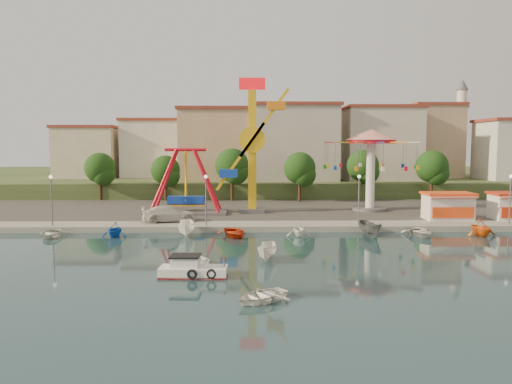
{
  "coord_description": "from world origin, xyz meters",
  "views": [
    {
      "loc": [
        -3.63,
        -38.69,
        9.06
      ],
      "look_at": [
        -2.76,
        14.0,
        4.0
      ],
      "focal_mm": 35.0,
      "sensor_mm": 36.0,
      "label": 1
    }
  ],
  "objects_px": {
    "kamikaze_tower": "(255,149)",
    "cabin_motorboat": "(192,270)",
    "skiff": "(267,252)",
    "pirate_ship_ride": "(186,182)",
    "rowboat_a": "(199,261)",
    "wave_swinger": "(371,151)",
    "van": "(169,214)"
  },
  "relations": [
    {
      "from": "pirate_ship_ride",
      "to": "skiff",
      "type": "relative_size",
      "value": 2.81
    },
    {
      "from": "skiff",
      "to": "van",
      "type": "bearing_deg",
      "value": 133.72
    },
    {
      "from": "pirate_ship_ride",
      "to": "wave_swinger",
      "type": "distance_m",
      "value": 23.59
    },
    {
      "from": "cabin_motorboat",
      "to": "skiff",
      "type": "height_order",
      "value": "cabin_motorboat"
    },
    {
      "from": "cabin_motorboat",
      "to": "van",
      "type": "height_order",
      "value": "van"
    },
    {
      "from": "pirate_ship_ride",
      "to": "cabin_motorboat",
      "type": "relative_size",
      "value": 2.14
    },
    {
      "from": "wave_swinger",
      "to": "cabin_motorboat",
      "type": "relative_size",
      "value": 2.48
    },
    {
      "from": "pirate_ship_ride",
      "to": "cabin_motorboat",
      "type": "xyz_separation_m",
      "value": [
        3.72,
        -27.48,
        -3.96
      ]
    },
    {
      "from": "kamikaze_tower",
      "to": "van",
      "type": "bearing_deg",
      "value": -142.8
    },
    {
      "from": "cabin_motorboat",
      "to": "wave_swinger",
      "type": "bearing_deg",
      "value": 59.11
    },
    {
      "from": "cabin_motorboat",
      "to": "rowboat_a",
      "type": "xyz_separation_m",
      "value": [
        0.18,
        3.01,
        -0.09
      ]
    },
    {
      "from": "kamikaze_tower",
      "to": "van",
      "type": "xyz_separation_m",
      "value": [
        -9.45,
        -7.17,
        -7.05
      ]
    },
    {
      "from": "pirate_ship_ride",
      "to": "rowboat_a",
      "type": "height_order",
      "value": "pirate_ship_ride"
    },
    {
      "from": "rowboat_a",
      "to": "skiff",
      "type": "relative_size",
      "value": 0.94
    },
    {
      "from": "kamikaze_tower",
      "to": "wave_swinger",
      "type": "distance_m",
      "value": 14.85
    },
    {
      "from": "cabin_motorboat",
      "to": "rowboat_a",
      "type": "bearing_deg",
      "value": 89.07
    },
    {
      "from": "kamikaze_tower",
      "to": "wave_swinger",
      "type": "bearing_deg",
      "value": 6.22
    },
    {
      "from": "rowboat_a",
      "to": "van",
      "type": "xyz_separation_m",
      "value": [
        -4.92,
        17.67,
        1.12
      ]
    },
    {
      "from": "van",
      "to": "cabin_motorboat",
      "type": "bearing_deg",
      "value": -179.75
    },
    {
      "from": "kamikaze_tower",
      "to": "cabin_motorboat",
      "type": "bearing_deg",
      "value": -99.61
    },
    {
      "from": "skiff",
      "to": "van",
      "type": "distance_m",
      "value": 18.93
    },
    {
      "from": "cabin_motorboat",
      "to": "van",
      "type": "bearing_deg",
      "value": 105.47
    },
    {
      "from": "pirate_ship_ride",
      "to": "kamikaze_tower",
      "type": "distance_m",
      "value": 9.4
    },
    {
      "from": "kamikaze_tower",
      "to": "wave_swinger",
      "type": "height_order",
      "value": "kamikaze_tower"
    },
    {
      "from": "kamikaze_tower",
      "to": "wave_swinger",
      "type": "xyz_separation_m",
      "value": [
        14.76,
        1.61,
        -0.32
      ]
    },
    {
      "from": "wave_swinger",
      "to": "cabin_motorboat",
      "type": "distance_m",
      "value": 36.16
    },
    {
      "from": "skiff",
      "to": "pirate_ship_ride",
      "type": "bearing_deg",
      "value": 123.16
    },
    {
      "from": "wave_swinger",
      "to": "skiff",
      "type": "height_order",
      "value": "wave_swinger"
    },
    {
      "from": "kamikaze_tower",
      "to": "rowboat_a",
      "type": "bearing_deg",
      "value": -100.34
    },
    {
      "from": "pirate_ship_ride",
      "to": "rowboat_a",
      "type": "distance_m",
      "value": 25.1
    },
    {
      "from": "pirate_ship_ride",
      "to": "kamikaze_tower",
      "type": "relative_size",
      "value": 0.61
    },
    {
      "from": "pirate_ship_ride",
      "to": "kamikaze_tower",
      "type": "bearing_deg",
      "value": 2.57
    }
  ]
}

